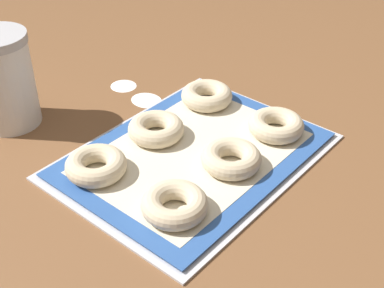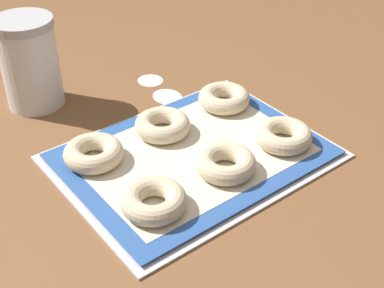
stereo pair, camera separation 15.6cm
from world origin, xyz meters
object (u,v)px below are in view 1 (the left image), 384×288
(bagel_back_right, at_px, (207,96))
(bagel_back_center, at_px, (155,129))
(baking_tray, at_px, (192,155))
(flour_canister, at_px, (3,80))
(bagel_front_center, at_px, (231,158))
(bagel_back_left, at_px, (96,165))
(bagel_front_left, at_px, (175,204))
(bagel_front_right, at_px, (276,125))

(bagel_back_right, bearing_deg, bagel_back_center, -178.29)
(baking_tray, relative_size, flour_canister, 2.50)
(bagel_front_center, height_order, bagel_back_left, same)
(bagel_front_left, distance_m, bagel_front_center, 0.14)
(bagel_front_left, distance_m, bagel_back_right, 0.32)
(bagel_front_left, bearing_deg, bagel_back_right, 30.46)
(bagel_front_left, distance_m, bagel_back_center, 0.20)
(bagel_front_center, xyz_separation_m, bagel_back_right, (0.13, 0.16, 0.00))
(flour_canister, bearing_deg, bagel_front_center, -70.41)
(bagel_front_left, height_order, bagel_back_center, same)
(bagel_front_right, height_order, bagel_back_left, same)
(bagel_front_right, height_order, bagel_back_center, same)
(bagel_back_left, bearing_deg, flour_canister, 87.65)
(bagel_front_right, distance_m, bagel_back_left, 0.33)
(bagel_front_left, relative_size, bagel_back_left, 1.00)
(bagel_front_center, height_order, bagel_front_right, same)
(bagel_front_left, relative_size, bagel_front_right, 1.00)
(bagel_front_left, height_order, bagel_front_center, same)
(bagel_back_center, distance_m, flour_canister, 0.29)
(bagel_front_left, relative_size, bagel_back_right, 1.00)
(bagel_front_center, bearing_deg, flour_canister, 109.59)
(baking_tray, relative_size, bagel_back_right, 4.45)
(bagel_front_right, xyz_separation_m, bagel_back_right, (0.00, 0.16, 0.00))
(baking_tray, bearing_deg, bagel_back_center, 96.18)
(bagel_front_right, relative_size, flour_canister, 0.56)
(bagel_front_left, xyz_separation_m, bagel_front_center, (0.14, 0.00, 0.00))
(bagel_back_left, relative_size, flour_canister, 0.56)
(bagel_back_right, bearing_deg, bagel_back_left, -179.37)
(bagel_front_right, bearing_deg, bagel_back_center, 133.80)
(bagel_back_right, xyz_separation_m, flour_canister, (-0.28, 0.25, 0.06))
(bagel_front_left, relative_size, bagel_front_center, 1.00)
(bagel_back_left, bearing_deg, bagel_back_center, -0.57)
(baking_tray, xyz_separation_m, bagel_front_center, (0.01, -0.08, 0.02))
(bagel_front_center, height_order, bagel_back_right, same)
(bagel_back_left, height_order, bagel_back_right, same)
(bagel_front_left, xyz_separation_m, bagel_back_left, (-0.01, 0.16, 0.00))
(bagel_front_right, distance_m, bagel_back_right, 0.16)
(baking_tray, bearing_deg, bagel_front_center, -82.29)
(bagel_back_left, bearing_deg, baking_tray, -28.85)
(bagel_front_right, relative_size, bagel_back_center, 1.00)
(bagel_front_left, height_order, flour_canister, flour_canister)
(bagel_front_center, xyz_separation_m, bagel_back_center, (-0.02, 0.16, 0.00))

